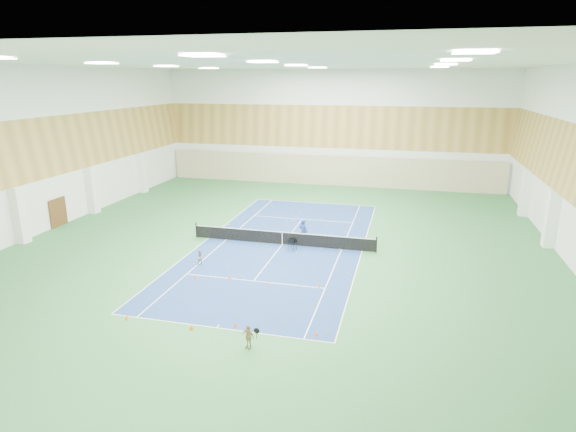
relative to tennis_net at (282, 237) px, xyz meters
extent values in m
plane|color=#2E6B38|center=(0.00, 0.00, -0.55)|extent=(40.00, 40.00, 0.00)
cube|color=navy|center=(0.00, 0.00, -0.55)|extent=(10.97, 23.77, 0.01)
cube|color=#C6B793|center=(0.00, 19.75, 1.05)|extent=(35.40, 0.16, 3.20)
cube|color=#593319|center=(-17.92, 0.00, 0.55)|extent=(0.08, 1.80, 2.20)
imported|color=navy|center=(1.35, 0.60, 0.32)|extent=(0.73, 0.59, 1.75)
imported|color=gray|center=(-3.94, -4.81, -0.06)|extent=(0.56, 0.50, 0.97)
imported|color=tan|center=(1.96, -13.12, -0.01)|extent=(0.68, 0.46, 1.08)
cone|color=#DE4B0B|center=(-3.34, -6.86, -0.43)|extent=(0.21, 0.21, 0.24)
cone|color=#FC570D|center=(-1.45, -6.39, -0.43)|extent=(0.23, 0.23, 0.25)
cone|color=orange|center=(0.93, -6.66, -0.45)|extent=(0.18, 0.18, 0.20)
cone|color=#F55B0C|center=(3.77, -6.33, -0.45)|extent=(0.18, 0.18, 0.20)
cone|color=orange|center=(-4.46, -12.16, -0.42)|extent=(0.23, 0.23, 0.25)
cone|color=#F2550C|center=(-1.07, -12.28, -0.43)|extent=(0.22, 0.22, 0.24)
cone|color=#FF590D|center=(0.81, -11.56, -0.44)|extent=(0.20, 0.20, 0.22)
cone|color=#FF540D|center=(4.60, -11.46, -0.45)|extent=(0.19, 0.19, 0.21)
camera|label=1|loc=(8.04, -30.33, 10.54)|focal=30.00mm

